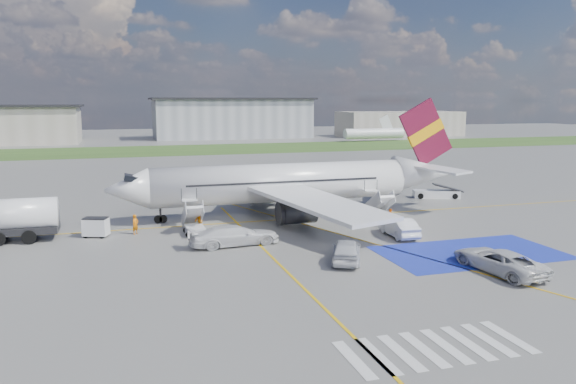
{
  "coord_description": "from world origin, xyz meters",
  "views": [
    {
      "loc": [
        -15.94,
        -39.93,
        11.62
      ],
      "look_at": [
        -1.18,
        7.58,
        3.5
      ],
      "focal_mm": 35.0,
      "sensor_mm": 36.0,
      "label": 1
    }
  ],
  "objects_px": {
    "gpu_cart": "(96,228)",
    "van_white_a": "(499,257)",
    "airliner": "(294,182)",
    "car_silver_b": "(399,227)",
    "belt_loader": "(437,194)",
    "car_silver_a": "(346,250)",
    "van_white_b": "(235,232)"
  },
  "relations": [
    {
      "from": "gpu_cart",
      "to": "car_silver_b",
      "type": "distance_m",
      "value": 26.15
    },
    {
      "from": "belt_loader",
      "to": "car_silver_a",
      "type": "relative_size",
      "value": 1.19
    },
    {
      "from": "airliner",
      "to": "car_silver_a",
      "type": "distance_m",
      "value": 17.7
    },
    {
      "from": "airliner",
      "to": "belt_loader",
      "type": "height_order",
      "value": "airliner"
    },
    {
      "from": "car_silver_a",
      "to": "car_silver_b",
      "type": "distance_m",
      "value": 9.44
    },
    {
      "from": "belt_loader",
      "to": "van_white_a",
      "type": "distance_m",
      "value": 29.87
    },
    {
      "from": "car_silver_a",
      "to": "gpu_cart",
      "type": "bearing_deg",
      "value": -12.87
    },
    {
      "from": "van_white_b",
      "to": "car_silver_b",
      "type": "bearing_deg",
      "value": -100.77
    },
    {
      "from": "gpu_cart",
      "to": "airliner",
      "type": "bearing_deg",
      "value": 32.77
    },
    {
      "from": "airliner",
      "to": "car_silver_b",
      "type": "height_order",
      "value": "airliner"
    },
    {
      "from": "airliner",
      "to": "belt_loader",
      "type": "distance_m",
      "value": 20.31
    },
    {
      "from": "car_silver_b",
      "to": "van_white_a",
      "type": "distance_m",
      "value": 11.24
    },
    {
      "from": "belt_loader",
      "to": "car_silver_b",
      "type": "bearing_deg",
      "value": -110.71
    },
    {
      "from": "van_white_b",
      "to": "belt_loader",
      "type": "bearing_deg",
      "value": -67.75
    },
    {
      "from": "airliner",
      "to": "van_white_a",
      "type": "xyz_separation_m",
      "value": [
        7.39,
        -22.7,
        -2.33
      ]
    },
    {
      "from": "belt_loader",
      "to": "car_silver_a",
      "type": "distance_m",
      "value": 30.58
    },
    {
      "from": "airliner",
      "to": "car_silver_a",
      "type": "xyz_separation_m",
      "value": [
        -1.66,
        -17.44,
        -2.53
      ]
    },
    {
      "from": "airliner",
      "to": "van_white_b",
      "type": "relative_size",
      "value": 6.63
    },
    {
      "from": "car_silver_a",
      "to": "van_white_b",
      "type": "relative_size",
      "value": 0.91
    },
    {
      "from": "car_silver_b",
      "to": "van_white_a",
      "type": "bearing_deg",
      "value": 101.8
    },
    {
      "from": "gpu_cart",
      "to": "belt_loader",
      "type": "height_order",
      "value": "belt_loader"
    },
    {
      "from": "gpu_cart",
      "to": "van_white_a",
      "type": "xyz_separation_m",
      "value": [
        26.67,
        -18.69,
        0.29
      ]
    },
    {
      "from": "car_silver_b",
      "to": "van_white_b",
      "type": "height_order",
      "value": "van_white_b"
    },
    {
      "from": "belt_loader",
      "to": "van_white_b",
      "type": "distance_m",
      "value": 31.73
    },
    {
      "from": "airliner",
      "to": "car_silver_a",
      "type": "height_order",
      "value": "airliner"
    },
    {
      "from": "car_silver_a",
      "to": "car_silver_b",
      "type": "bearing_deg",
      "value": -117.21
    },
    {
      "from": "airliner",
      "to": "gpu_cart",
      "type": "xyz_separation_m",
      "value": [
        -19.28,
        -4.0,
        -2.63
      ]
    },
    {
      "from": "car_silver_b",
      "to": "van_white_b",
      "type": "distance_m",
      "value": 14.24
    },
    {
      "from": "gpu_cart",
      "to": "van_white_a",
      "type": "bearing_deg",
      "value": -13.99
    },
    {
      "from": "car_silver_a",
      "to": "car_silver_b",
      "type": "xyz_separation_m",
      "value": [
        7.41,
        5.86,
        -0.02
      ]
    },
    {
      "from": "airliner",
      "to": "car_silver_b",
      "type": "bearing_deg",
      "value": -63.61
    },
    {
      "from": "gpu_cart",
      "to": "car_silver_b",
      "type": "height_order",
      "value": "gpu_cart"
    }
  ]
}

